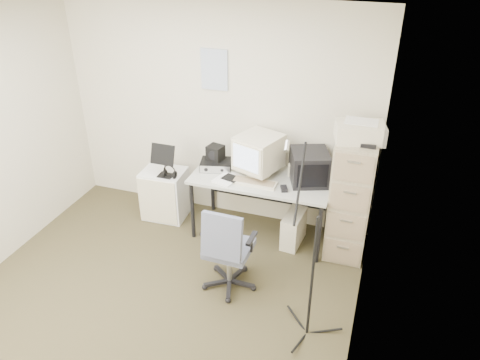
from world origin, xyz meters
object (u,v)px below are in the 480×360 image
(filing_cabinet, at_px, (351,197))
(office_chair, at_px, (229,247))
(side_cart, at_px, (165,194))
(desk, at_px, (261,206))

(filing_cabinet, height_order, office_chair, filing_cabinet)
(side_cart, bearing_deg, office_chair, -41.59)
(desk, height_order, office_chair, office_chair)
(side_cart, bearing_deg, filing_cabinet, -1.76)
(filing_cabinet, distance_m, office_chair, 1.39)
(filing_cabinet, xyz_separation_m, desk, (-0.95, -0.03, -0.29))
(desk, height_order, side_cart, desk)
(desk, bearing_deg, side_cart, -179.88)
(desk, relative_size, side_cart, 2.48)
(filing_cabinet, relative_size, desk, 0.87)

